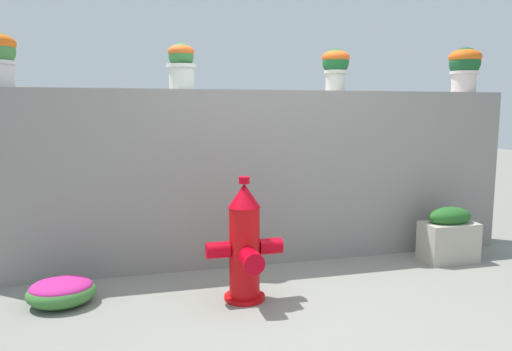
{
  "coord_description": "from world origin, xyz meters",
  "views": [
    {
      "loc": [
        -1.22,
        -3.07,
        1.42
      ],
      "look_at": [
        -0.12,
        1.05,
        0.84
      ],
      "focal_mm": 33.82,
      "sensor_mm": 36.0,
      "label": 1
    }
  ],
  "objects_px": {
    "potted_plant_2": "(336,65)",
    "flower_bush_left": "(61,291)",
    "potted_plant_3": "(465,65)",
    "potted_plant_1": "(181,63)",
    "planter_box": "(449,235)",
    "fire_hydrant": "(245,246)"
  },
  "relations": [
    {
      "from": "potted_plant_2",
      "to": "flower_bush_left",
      "type": "xyz_separation_m",
      "value": [
        -2.44,
        -0.67,
        -1.74
      ]
    },
    {
      "from": "potted_plant_3",
      "to": "flower_bush_left",
      "type": "height_order",
      "value": "potted_plant_3"
    },
    {
      "from": "flower_bush_left",
      "to": "potted_plant_1",
      "type": "bearing_deg",
      "value": 33.84
    },
    {
      "from": "planter_box",
      "to": "fire_hydrant",
      "type": "bearing_deg",
      "value": -168.51
    },
    {
      "from": "potted_plant_2",
      "to": "flower_bush_left",
      "type": "bearing_deg",
      "value": -164.55
    },
    {
      "from": "fire_hydrant",
      "to": "flower_bush_left",
      "type": "height_order",
      "value": "fire_hydrant"
    },
    {
      "from": "potted_plant_3",
      "to": "planter_box",
      "type": "height_order",
      "value": "potted_plant_3"
    },
    {
      "from": "flower_bush_left",
      "to": "planter_box",
      "type": "xyz_separation_m",
      "value": [
        3.4,
        0.16,
        0.14
      ]
    },
    {
      "from": "potted_plant_2",
      "to": "fire_hydrant",
      "type": "height_order",
      "value": "potted_plant_2"
    },
    {
      "from": "potted_plant_1",
      "to": "planter_box",
      "type": "xyz_separation_m",
      "value": [
        2.42,
        -0.5,
        -1.57
      ]
    },
    {
      "from": "potted_plant_3",
      "to": "fire_hydrant",
      "type": "relative_size",
      "value": 0.49
    },
    {
      "from": "fire_hydrant",
      "to": "potted_plant_2",
      "type": "bearing_deg",
      "value": 39.95
    },
    {
      "from": "potted_plant_3",
      "to": "potted_plant_2",
      "type": "bearing_deg",
      "value": -179.68
    },
    {
      "from": "potted_plant_3",
      "to": "planter_box",
      "type": "relative_size",
      "value": 0.88
    },
    {
      "from": "fire_hydrant",
      "to": "flower_bush_left",
      "type": "distance_m",
      "value": 1.38
    },
    {
      "from": "potted_plant_1",
      "to": "flower_bush_left",
      "type": "relative_size",
      "value": 0.81
    },
    {
      "from": "fire_hydrant",
      "to": "flower_bush_left",
      "type": "xyz_separation_m",
      "value": [
        -1.32,
        0.26,
        -0.32
      ]
    },
    {
      "from": "potted_plant_1",
      "to": "potted_plant_3",
      "type": "bearing_deg",
      "value": 0.48
    },
    {
      "from": "potted_plant_1",
      "to": "potted_plant_2",
      "type": "height_order",
      "value": "same"
    },
    {
      "from": "potted_plant_3",
      "to": "flower_bush_left",
      "type": "relative_size",
      "value": 0.94
    },
    {
      "from": "potted_plant_2",
      "to": "planter_box",
      "type": "xyz_separation_m",
      "value": [
        0.96,
        -0.51,
        -1.59
      ]
    },
    {
      "from": "potted_plant_1",
      "to": "fire_hydrant",
      "type": "relative_size",
      "value": 0.42
    }
  ]
}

